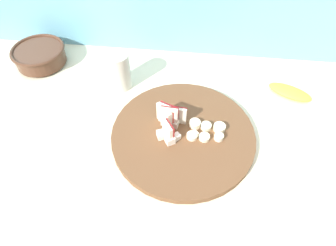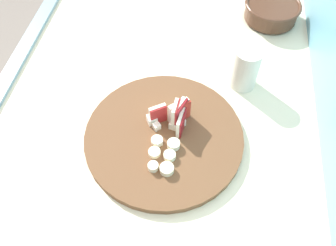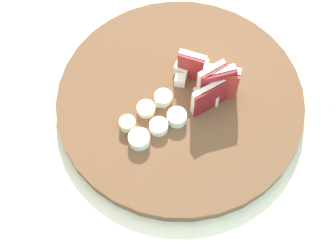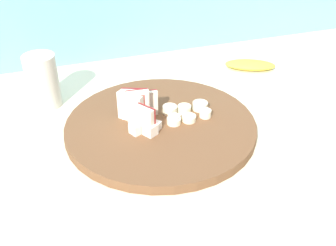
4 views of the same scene
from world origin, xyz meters
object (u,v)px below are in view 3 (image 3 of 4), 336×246
at_px(cutting_board, 180,100).
at_px(apple_dice_pile, 194,82).
at_px(apple_wedge_fan, 212,83).
at_px(banana_slice_rows, 153,121).

relative_size(cutting_board, apple_dice_pile, 3.43).
xyz_separation_m(cutting_board, apple_dice_pile, (-0.03, -0.00, 0.02)).
height_order(apple_wedge_fan, banana_slice_rows, apple_wedge_fan).
distance_m(cutting_board, banana_slice_rows, 0.06).
relative_size(cutting_board, banana_slice_rows, 3.79).
bearing_deg(apple_dice_pile, banana_slice_rows, 8.05).
distance_m(apple_wedge_fan, banana_slice_rows, 0.10).
bearing_deg(banana_slice_rows, apple_dice_pile, -171.95).
bearing_deg(banana_slice_rows, apple_wedge_fan, 172.66).
height_order(cutting_board, apple_wedge_fan, apple_wedge_fan).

